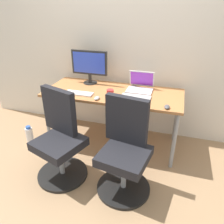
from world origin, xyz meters
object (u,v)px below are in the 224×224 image
object	(u,v)px
office_chair_left	(60,140)
coffee_mug	(110,93)
office_chair_right	(125,151)
open_laptop	(140,86)
water_bottle_on_floor	(30,137)
desktop_monitor	(89,65)

from	to	relation	value
office_chair_left	coffee_mug	xyz separation A→B (m)	(0.38, 0.55, 0.35)
coffee_mug	office_chair_left	bearing A→B (deg)	-124.53
office_chair_right	open_laptop	bearing A→B (deg)	92.02
water_bottle_on_floor	open_laptop	world-z (taller)	open_laptop
office_chair_left	coffee_mug	size ratio (longest dim) A/B	10.22
water_bottle_on_floor	coffee_mug	size ratio (longest dim) A/B	3.37
water_bottle_on_floor	desktop_monitor	xyz separation A→B (m)	(0.60, 0.64, 0.83)
water_bottle_on_floor	coffee_mug	xyz separation A→B (m)	(1.00, 0.26, 0.63)
office_chair_right	desktop_monitor	bearing A→B (deg)	127.77
desktop_monitor	office_chair_right	bearing A→B (deg)	-52.23
office_chair_right	open_laptop	xyz separation A→B (m)	(-0.03, 0.87, 0.36)
desktop_monitor	open_laptop	distance (m)	0.72
office_chair_left	desktop_monitor	bearing A→B (deg)	91.22
open_laptop	desktop_monitor	bearing A→B (deg)	175.49
water_bottle_on_floor	desktop_monitor	distance (m)	1.21
coffee_mug	water_bottle_on_floor	bearing A→B (deg)	-165.41
desktop_monitor	coffee_mug	distance (m)	0.59
open_laptop	coffee_mug	bearing A→B (deg)	-131.68
office_chair_right	open_laptop	size ratio (longest dim) A/B	3.03
office_chair_right	coffee_mug	bearing A→B (deg)	120.16
office_chair_left	office_chair_right	bearing A→B (deg)	0.20
office_chair_right	coffee_mug	distance (m)	0.72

